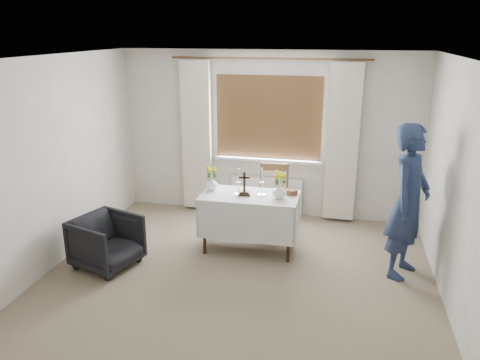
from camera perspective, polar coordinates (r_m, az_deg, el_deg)
name	(u,v)px	position (r m, az deg, el deg)	size (l,w,h in m)	color
ground	(230,295)	(5.26, -1.24, -13.89)	(5.00, 5.00, 0.00)	gray
altar_table	(249,223)	(6.09, 1.16, -5.21)	(1.24, 0.64, 0.76)	white
wooden_chair	(273,199)	(6.67, 3.99, -2.27)	(0.44, 0.44, 0.95)	brown
armchair	(107,242)	(5.93, -15.93, -7.27)	(0.68, 0.70, 0.64)	black
person	(408,202)	(5.65, 19.84, -2.52)	(0.66, 0.43, 1.81)	navy
radiator	(266,196)	(7.28, 3.25, -1.99)	(1.10, 0.10, 0.60)	white
wooden_cross	(244,183)	(5.89, 0.53, -0.41)	(0.15, 0.11, 0.32)	black
candlestick_left	(239,181)	(5.92, -0.17, -0.18)	(0.10, 0.10, 0.35)	white
candlestick_right	(262,182)	(5.89, 2.67, -0.22)	(0.10, 0.10, 0.36)	white
flower_vase_left	(211,184)	(6.12, -3.50, -0.46)	(0.17, 0.17, 0.17)	white
flower_vase_right	(279,191)	(5.83, 4.80, -1.37)	(0.18, 0.18, 0.19)	white
wicker_basket	(291,192)	(6.01, 6.25, -1.41)	(0.17, 0.17, 0.07)	brown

